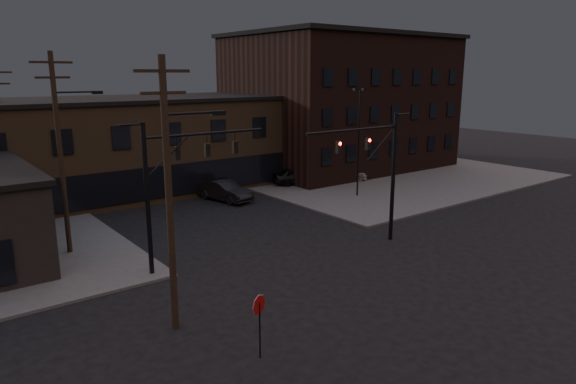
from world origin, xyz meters
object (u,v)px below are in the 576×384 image
object	(u,v)px
parked_car_lot_b	(342,173)
traffic_signal_far	(170,179)
traffic_signal_near	(381,165)
car_crossing	(224,190)
parked_car_lot_a	(298,176)
stop_sign	(259,312)

from	to	relation	value
parked_car_lot_b	traffic_signal_far	bearing A→B (deg)	144.09
traffic_signal_far	parked_car_lot_b	bearing A→B (deg)	26.47
traffic_signal_near	car_crossing	distance (m)	15.96
traffic_signal_far	car_crossing	xyz separation A→B (m)	(10.06, 11.80, -4.16)
traffic_signal_near	parked_car_lot_b	distance (m)	19.01
car_crossing	parked_car_lot_a	bearing A→B (deg)	-6.81
parked_car_lot_a	traffic_signal_far	bearing A→B (deg)	147.97
stop_sign	traffic_signal_near	bearing A→B (deg)	25.90
traffic_signal_near	parked_car_lot_b	size ratio (longest dim) A/B	1.60
traffic_signal_near	stop_sign	size ratio (longest dim) A/B	3.23
stop_sign	parked_car_lot_b	distance (m)	32.47
traffic_signal_far	parked_car_lot_a	distance (m)	22.75
stop_sign	parked_car_lot_a	distance (m)	30.04
traffic_signal_far	stop_sign	xyz separation A→B (m)	(-1.28, -9.99, -3.17)
stop_sign	car_crossing	xyz separation A→B (m)	(11.34, 21.78, -0.99)
traffic_signal_far	stop_sign	distance (m)	10.55
parked_car_lot_a	parked_car_lot_b	xyz separation A→B (m)	(4.53, -1.10, -0.09)
traffic_signal_far	parked_car_lot_a	size ratio (longest dim) A/B	1.68
traffic_signal_far	stop_sign	bearing A→B (deg)	-97.32
traffic_signal_near	parked_car_lot_a	xyz separation A→B (m)	(6.45, 16.08, -3.97)
traffic_signal_near	traffic_signal_far	size ratio (longest dim) A/B	1.00
parked_car_lot_a	car_crossing	distance (m)	8.50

